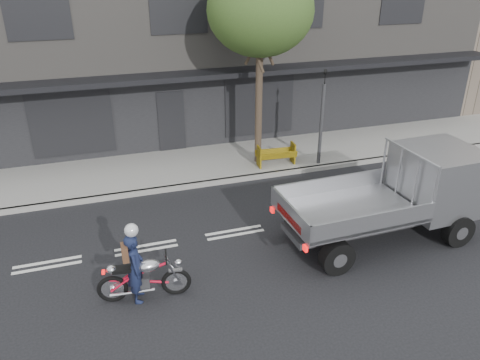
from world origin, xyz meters
name	(u,v)px	position (x,y,z in m)	size (l,w,h in m)	color
ground	(235,233)	(0.00, 0.00, 0.00)	(80.00, 80.00, 0.00)	black
sidewalk	(195,165)	(0.00, 4.70, 0.07)	(32.00, 3.20, 0.15)	gray
kerb	(206,183)	(0.00, 3.10, 0.07)	(32.00, 0.20, 0.15)	gray
building_main	(158,28)	(0.00, 11.30, 4.00)	(26.00, 10.00, 8.00)	slate
street_tree	(260,11)	(2.20, 4.20, 5.28)	(3.40, 3.40, 6.74)	#382B21
traffic_light_pole	(321,123)	(4.20, 3.35, 1.65)	(0.12, 0.12, 3.50)	#2D2D30
motorcycle	(144,277)	(-2.67, -1.95, 0.54)	(2.03, 0.59, 1.05)	black
rider	(136,268)	(-2.82, -1.95, 0.81)	(0.59, 0.39, 1.62)	#151C3B
flatbed_ute	(422,185)	(4.73, -1.42, 1.39)	(5.33, 2.32, 2.44)	black
construction_barrier	(278,156)	(2.70, 3.50, 0.54)	(1.38, 0.55, 0.77)	yellow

